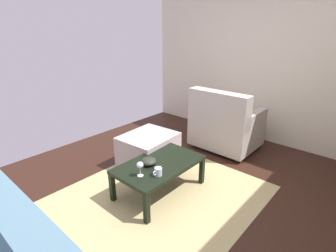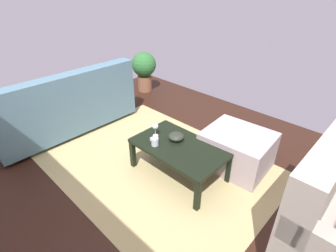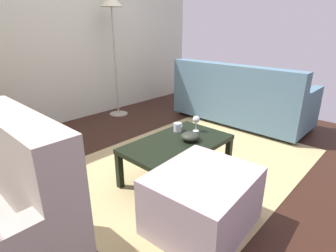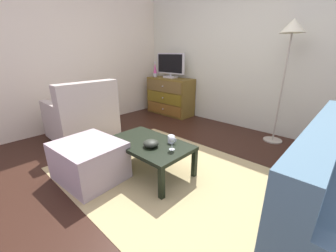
{
  "view_description": "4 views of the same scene",
  "coord_description": "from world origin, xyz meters",
  "px_view_note": "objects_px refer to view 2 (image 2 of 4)",
  "views": [
    {
      "loc": [
        1.73,
        1.46,
        1.77
      ],
      "look_at": [
        -0.17,
        -0.21,
        0.8
      ],
      "focal_mm": 27.54,
      "sensor_mm": 36.0,
      "label": 1
    },
    {
      "loc": [
        -1.53,
        1.39,
        1.89
      ],
      "look_at": [
        0.04,
        -0.24,
        0.56
      ],
      "focal_mm": 27.51,
      "sensor_mm": 36.0,
      "label": 2
    },
    {
      "loc": [
        -1.75,
        -1.7,
        1.35
      ],
      "look_at": [
        -0.21,
        -0.27,
        0.55
      ],
      "focal_mm": 28.56,
      "sensor_mm": 36.0,
      "label": 3
    },
    {
      "loc": [
        1.54,
        -1.72,
        1.34
      ],
      "look_at": [
        0.05,
        -0.11,
        0.56
      ],
      "focal_mm": 22.19,
      "sensor_mm": 36.0,
      "label": 4
    }
  ],
  "objects_px": {
    "coffee_table": "(179,149)",
    "ottoman": "(237,150)",
    "mug": "(155,141)",
    "bowl_decorative": "(176,137)",
    "potted_plant": "(144,68)",
    "wine_glass": "(155,127)",
    "couch_large": "(64,108)"
  },
  "relations": [
    {
      "from": "coffee_table",
      "to": "ottoman",
      "type": "bearing_deg",
      "value": -123.89
    },
    {
      "from": "mug",
      "to": "bowl_decorative",
      "type": "xyz_separation_m",
      "value": [
        -0.09,
        -0.23,
        -0.0
      ]
    },
    {
      "from": "coffee_table",
      "to": "mug",
      "type": "distance_m",
      "value": 0.27
    },
    {
      "from": "mug",
      "to": "potted_plant",
      "type": "distance_m",
      "value": 2.39
    },
    {
      "from": "wine_glass",
      "to": "ottoman",
      "type": "distance_m",
      "value": 0.95
    },
    {
      "from": "mug",
      "to": "ottoman",
      "type": "distance_m",
      "value": 0.94
    },
    {
      "from": "bowl_decorative",
      "to": "potted_plant",
      "type": "distance_m",
      "value": 2.33
    },
    {
      "from": "coffee_table",
      "to": "couch_large",
      "type": "height_order",
      "value": "couch_large"
    },
    {
      "from": "coffee_table",
      "to": "bowl_decorative",
      "type": "bearing_deg",
      "value": -30.99
    },
    {
      "from": "mug",
      "to": "potted_plant",
      "type": "xyz_separation_m",
      "value": [
        1.86,
        -1.5,
        0.02
      ]
    },
    {
      "from": "coffee_table",
      "to": "mug",
      "type": "relative_size",
      "value": 8.58
    },
    {
      "from": "wine_glass",
      "to": "potted_plant",
      "type": "xyz_separation_m",
      "value": [
        1.74,
        -1.38,
        -0.05
      ]
    },
    {
      "from": "coffee_table",
      "to": "potted_plant",
      "type": "relative_size",
      "value": 1.36
    },
    {
      "from": "potted_plant",
      "to": "ottoman",
      "type": "bearing_deg",
      "value": 162.05
    },
    {
      "from": "coffee_table",
      "to": "ottoman",
      "type": "height_order",
      "value": "ottoman"
    },
    {
      "from": "bowl_decorative",
      "to": "ottoman",
      "type": "xyz_separation_m",
      "value": [
        -0.47,
        -0.49,
        -0.19
      ]
    },
    {
      "from": "wine_glass",
      "to": "potted_plant",
      "type": "height_order",
      "value": "potted_plant"
    },
    {
      "from": "coffee_table",
      "to": "mug",
      "type": "xyz_separation_m",
      "value": [
        0.2,
        0.17,
        0.09
      ]
    },
    {
      "from": "bowl_decorative",
      "to": "ottoman",
      "type": "bearing_deg",
      "value": -134.07
    },
    {
      "from": "coffee_table",
      "to": "bowl_decorative",
      "type": "relative_size",
      "value": 5.77
    },
    {
      "from": "wine_glass",
      "to": "couch_large",
      "type": "relative_size",
      "value": 0.08
    },
    {
      "from": "coffee_table",
      "to": "bowl_decorative",
      "type": "height_order",
      "value": "bowl_decorative"
    },
    {
      "from": "wine_glass",
      "to": "coffee_table",
      "type": "bearing_deg",
      "value": -173.04
    },
    {
      "from": "potted_plant",
      "to": "bowl_decorative",
      "type": "bearing_deg",
      "value": 146.85
    },
    {
      "from": "wine_glass",
      "to": "ottoman",
      "type": "height_order",
      "value": "wine_glass"
    },
    {
      "from": "coffee_table",
      "to": "couch_large",
      "type": "bearing_deg",
      "value": 11.73
    },
    {
      "from": "couch_large",
      "to": "ottoman",
      "type": "distance_m",
      "value": 2.34
    },
    {
      "from": "bowl_decorative",
      "to": "couch_large",
      "type": "relative_size",
      "value": 0.09
    },
    {
      "from": "coffee_table",
      "to": "mug",
      "type": "height_order",
      "value": "mug"
    },
    {
      "from": "coffee_table",
      "to": "wine_glass",
      "type": "distance_m",
      "value": 0.36
    },
    {
      "from": "coffee_table",
      "to": "couch_large",
      "type": "distance_m",
      "value": 1.82
    },
    {
      "from": "mug",
      "to": "couch_large",
      "type": "xyz_separation_m",
      "value": [
        1.59,
        0.2,
        -0.08
      ]
    }
  ]
}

